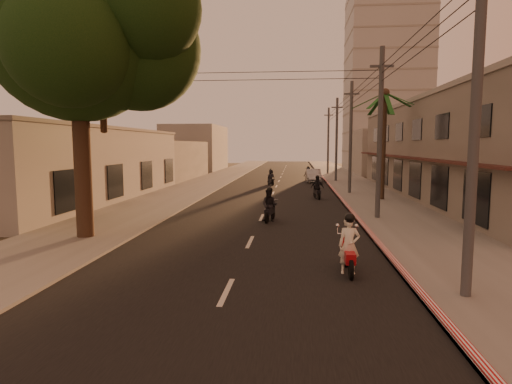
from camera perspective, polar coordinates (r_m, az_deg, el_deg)
ground at (r=15.66m, az=-1.60°, el=-8.36°), size 160.00×160.00×0.00m
road at (r=35.31m, az=2.30°, el=-0.16°), size 10.00×140.00×0.02m
sidewalk_right at (r=35.71m, az=14.41°, el=-0.20°), size 5.00×140.00×0.12m
sidewalk_left at (r=36.47m, az=-9.55°, el=0.04°), size 5.00×140.00×0.12m
curb_stripe at (r=30.46m, az=11.42°, el=-1.14°), size 0.20×60.00×0.20m
shophouse_row at (r=35.20m, az=25.56°, el=5.15°), size 8.80×34.20×7.30m
left_building at (r=33.09m, az=-23.29°, el=3.40°), size 8.20×24.20×5.20m
distant_tower at (r=73.13m, az=16.93°, el=13.88°), size 12.10×12.10×28.00m
broadleaf_tree at (r=19.68m, az=-21.51°, el=19.13°), size 9.60×8.70×12.10m
palm_tree at (r=31.81m, az=16.82°, el=11.76°), size 5.00×5.00×8.20m
utility_poles at (r=35.41m, az=12.58°, el=10.29°), size 1.20×48.26×9.00m
filler_right at (r=61.27m, az=16.83°, el=5.09°), size 8.00×14.00×6.00m
filler_left_near at (r=51.56m, az=-12.61°, el=4.15°), size 8.00×14.00×4.40m
filler_left_far at (r=68.89m, az=-8.02°, el=5.81°), size 8.00×14.00×7.00m
scooter_red at (r=13.54m, az=12.29°, el=-7.23°), size 0.73×1.93×1.90m
scooter_mid_a at (r=22.12m, az=1.83°, el=-1.86°), size 1.08×1.84×1.82m
scooter_mid_b at (r=31.78m, az=8.16°, el=0.49°), size 1.13×1.78×1.77m
scooter_far_a at (r=42.40m, az=2.00°, el=1.92°), size 1.12×1.58×1.65m
scooter_far_b at (r=47.60m, az=6.96°, el=2.36°), size 1.32×1.65×1.66m
parked_car at (r=46.12m, az=7.66°, el=2.16°), size 1.74×4.37×1.41m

